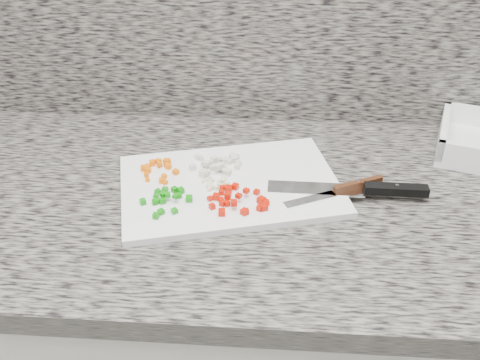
# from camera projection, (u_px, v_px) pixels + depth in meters

# --- Properties ---
(cabinet) EXTENTS (3.92, 0.62, 0.86)m
(cabinet) POSITION_uv_depth(u_px,v_px,m) (253.00, 356.00, 1.25)
(cabinet) COLOR white
(cabinet) RESTS_ON ground
(countertop) EXTENTS (3.96, 0.64, 0.04)m
(countertop) POSITION_uv_depth(u_px,v_px,m) (257.00, 201.00, 1.00)
(countertop) COLOR slate
(countertop) RESTS_ON cabinet
(cutting_board) EXTENTS (0.45, 0.36, 0.01)m
(cutting_board) POSITION_uv_depth(u_px,v_px,m) (230.00, 185.00, 0.99)
(cutting_board) COLOR white
(cutting_board) RESTS_ON countertop
(carrot_pile) EXTENTS (0.08, 0.08, 0.01)m
(carrot_pile) POSITION_uv_depth(u_px,v_px,m) (159.00, 168.00, 1.02)
(carrot_pile) COLOR orange
(carrot_pile) RESTS_ON cutting_board
(onion_pile) EXTENTS (0.10, 0.08, 0.02)m
(onion_pile) POSITION_uv_depth(u_px,v_px,m) (218.00, 165.00, 1.03)
(onion_pile) COLOR beige
(onion_pile) RESTS_ON cutting_board
(green_pepper_pile) EXTENTS (0.09, 0.09, 0.02)m
(green_pepper_pile) POSITION_uv_depth(u_px,v_px,m) (167.00, 199.00, 0.94)
(green_pepper_pile) COLOR #0F800B
(green_pepper_pile) RESTS_ON cutting_board
(red_pepper_pile) EXTENTS (0.11, 0.09, 0.02)m
(red_pepper_pile) POSITION_uv_depth(u_px,v_px,m) (238.00, 200.00, 0.93)
(red_pepper_pile) COLOR #C21202
(red_pepper_pile) RESTS_ON cutting_board
(garlic_pile) EXTENTS (0.05, 0.05, 0.01)m
(garlic_pile) POSITION_uv_depth(u_px,v_px,m) (216.00, 183.00, 0.98)
(garlic_pile) COLOR beige
(garlic_pile) RESTS_ON cutting_board
(chef_knife) EXTENTS (0.29, 0.04, 0.02)m
(chef_knife) POSITION_uv_depth(u_px,v_px,m) (368.00, 189.00, 0.96)
(chef_knife) COLOR white
(chef_knife) RESTS_ON cutting_board
(paring_knife) EXTENTS (0.18, 0.10, 0.02)m
(paring_knife) POSITION_uv_depth(u_px,v_px,m) (346.00, 189.00, 0.96)
(paring_knife) COLOR white
(paring_knife) RESTS_ON cutting_board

